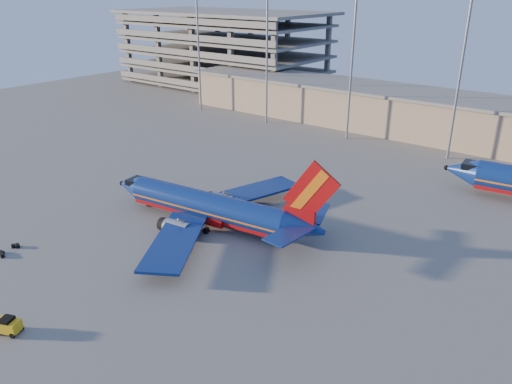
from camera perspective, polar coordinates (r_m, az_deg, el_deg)
ground at (r=63.69m, az=-5.65°, el=-3.98°), size 220.00×220.00×0.00m
terminal_building at (r=106.00m, az=20.81°, el=8.02°), size 122.00×16.00×8.50m
parking_garage at (r=154.38m, az=-3.72°, el=16.38°), size 62.00×32.00×21.40m
light_mast_row at (r=94.17m, az=16.60°, el=15.11°), size 101.60×1.60×28.65m
aircraft_main at (r=63.19m, az=-4.95°, el=-1.80°), size 32.63×31.22×11.07m
baggage_tug at (r=50.21m, az=-26.51°, el=-13.46°), size 2.48×2.03×1.54m
luggage_pile at (r=64.38m, az=-26.72°, el=-5.97°), size 2.40×2.89×0.52m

